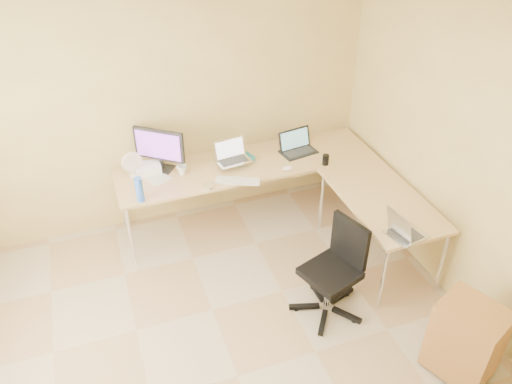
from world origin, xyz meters
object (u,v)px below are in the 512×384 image
object	(u,v)px
keyboard	(238,181)
desk_main	(248,192)
cabinet	(466,339)
monitor	(160,150)
desk_fan	(132,165)
desk_return	(377,228)
laptop_black	(299,143)
mug	(182,170)
office_chair	(331,267)
laptop_return	(408,225)
water_bottle	(139,190)
laptop_center	(233,152)

from	to	relation	value
keyboard	desk_main	bearing A→B (deg)	81.14
keyboard	cabinet	bearing A→B (deg)	-36.95
monitor	desk_fan	bearing A→B (deg)	-135.86
desk_return	cabinet	bearing A→B (deg)	-92.65
laptop_black	cabinet	size ratio (longest dim) A/B	0.57
mug	office_chair	world-z (taller)	office_chair
monitor	laptop_return	world-z (taller)	monitor
desk_fan	laptop_return	xyz separation A→B (m)	(2.00, -1.68, -0.02)
desk_main	desk_return	distance (m)	1.40
monitor	laptop_return	xyz separation A→B (m)	(1.71, -1.71, -0.11)
monitor	office_chair	world-z (taller)	monitor
desk_return	monitor	bearing A→B (deg)	147.01
desk_main	mug	bearing A→B (deg)	178.32
water_bottle	desk_main	bearing A→B (deg)	14.80
laptop_center	office_chair	distance (m)	1.55
desk_return	cabinet	world-z (taller)	desk_return
laptop_center	cabinet	world-z (taller)	laptop_center
desk_main	laptop_center	bearing A→B (deg)	-177.56
mug	water_bottle	bearing A→B (deg)	-145.18
water_bottle	desk_return	bearing A→B (deg)	-18.49
monitor	water_bottle	xyz separation A→B (m)	(-0.29, -0.48, -0.10)
desk_main	keyboard	bearing A→B (deg)	-123.77
keyboard	mug	bearing A→B (deg)	170.96
keyboard	cabinet	xyz separation A→B (m)	(1.11, -2.08, -0.38)
mug	laptop_black	bearing A→B (deg)	-0.29
laptop_center	cabinet	bearing A→B (deg)	-74.20
cabinet	laptop_center	bearing A→B (deg)	91.01
laptop_center	water_bottle	size ratio (longest dim) A/B	1.34
water_bottle	cabinet	world-z (taller)	water_bottle
desk_return	laptop_return	world-z (taller)	laptop_return
laptop_black	desk_fan	xyz separation A→B (m)	(-1.70, 0.13, 0.01)
desk_fan	water_bottle	bearing A→B (deg)	-109.29
cabinet	water_bottle	bearing A→B (deg)	111.35
desk_main	cabinet	distance (m)	2.54
office_chair	monitor	bearing A→B (deg)	104.28
monitor	water_bottle	world-z (taller)	monitor
desk_fan	laptop_center	bearing A→B (deg)	-28.14
desk_return	office_chair	world-z (taller)	office_chair
desk_main	laptop_center	xyz separation A→B (m)	(-0.15, -0.01, 0.52)
desk_fan	desk_return	bearing A→B (deg)	-47.90
monitor	cabinet	distance (m)	3.15
laptop_return	keyboard	bearing A→B (deg)	30.30
monitor	mug	size ratio (longest dim) A/B	5.11
monitor	mug	bearing A→B (deg)	-5.38
keyboard	laptop_return	xyz separation A→B (m)	(1.07, -1.24, 0.10)
desk_fan	laptop_return	distance (m)	2.61
desk_main	desk_return	size ratio (longest dim) A/B	2.04
laptop_center	keyboard	world-z (taller)	laptop_center
desk_fan	office_chair	world-z (taller)	desk_fan
laptop_return	cabinet	distance (m)	0.97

